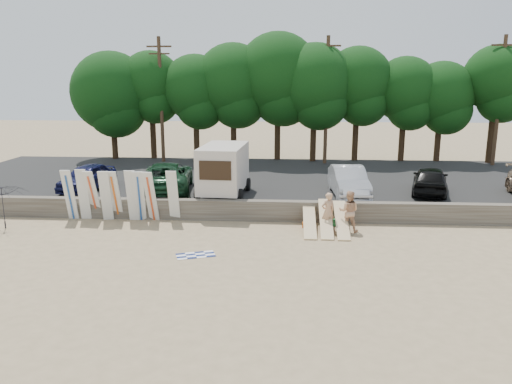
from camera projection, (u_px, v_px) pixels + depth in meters
ground at (303, 241)px, 21.33m from camera, size 120.00×120.00×0.00m
seawall at (301, 211)px, 24.14m from camera, size 44.00×0.50×1.00m
parking_lot at (298, 183)px, 31.47m from camera, size 44.00×14.50×0.70m
treeline at (279, 84)px, 36.95m from camera, size 33.58×6.56×9.47m
utility_poles at (327, 98)px, 35.56m from camera, size 25.80×0.26×9.00m
box_trailer at (223, 168)px, 26.18m from camera, size 2.62×4.34×2.68m
car_0 at (87, 177)px, 27.74m from camera, size 2.37×4.44×1.44m
car_1 at (167, 177)px, 27.45m from camera, size 3.43×6.06×1.59m
car_2 at (349, 181)px, 26.34m from camera, size 1.90×4.77×1.54m
car_3 at (430, 180)px, 26.79m from camera, size 2.87×4.72×1.50m
surfboard_upright_0 at (70, 195)px, 24.14m from camera, size 0.51×0.65×2.55m
surfboard_upright_1 at (83, 194)px, 24.18m from camera, size 0.54×0.57×2.57m
surfboard_upright_2 at (93, 195)px, 24.22m from camera, size 0.59×0.90×2.49m
surfboard_upright_3 at (106, 196)px, 23.94m from camera, size 0.59×0.77×2.53m
surfboard_upright_4 at (115, 196)px, 24.08m from camera, size 0.53×0.82×2.51m
surfboard_upright_5 at (132, 196)px, 23.94m from camera, size 0.51×0.59×2.56m
surfboard_upright_6 at (139, 196)px, 23.91m from camera, size 0.61×0.81×2.53m
surfboard_upright_7 at (151, 196)px, 23.88m from camera, size 0.60×0.83×2.52m
surfboard_upright_8 at (173, 196)px, 23.90m from camera, size 0.52×0.65×2.55m
surfboard_low_0 at (309, 221)px, 22.68m from camera, size 0.56×2.90×0.89m
surfboard_low_1 at (326, 219)px, 22.57m from camera, size 0.56×2.82×1.17m
surfboard_low_2 at (341, 220)px, 22.50m from camera, size 0.56×2.84×1.09m
beachgoer_a at (328, 212)px, 22.55m from camera, size 0.77×0.65×1.78m
beachgoer_b at (349, 211)px, 22.45m from camera, size 1.02×0.86×1.87m
cooler at (333, 222)px, 23.49m from camera, size 0.43×0.36×0.32m
gear_bag at (305, 225)px, 23.25m from camera, size 0.32×0.27×0.22m
beach_towel at (196, 255)px, 19.57m from camera, size 1.91×1.91×0.00m
beach_umbrella at (4, 207)px, 22.83m from camera, size 3.18×3.17×2.05m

